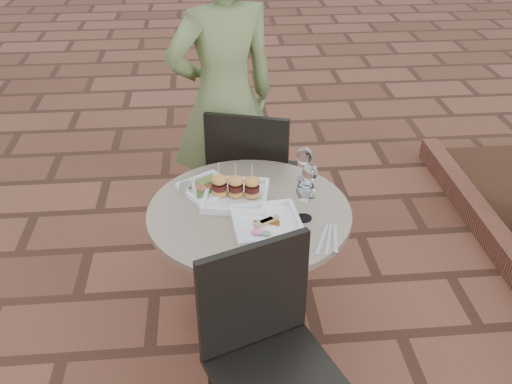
{
  "coord_description": "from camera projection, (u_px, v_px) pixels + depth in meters",
  "views": [
    {
      "loc": [
        -0.07,
        -1.96,
        2.14
      ],
      "look_at": [
        0.11,
        0.11,
        0.82
      ],
      "focal_mm": 40.0,
      "sensor_mm": 36.0,
      "label": 1
    }
  ],
  "objects": [
    {
      "name": "ground",
      "position": [
        235.0,
        346.0,
        2.8
      ],
      "size": [
        60.0,
        60.0,
        0.0
      ],
      "primitive_type": "plane",
      "color": "brown",
      "rests_on": "ground"
    },
    {
      "name": "cafe_table",
      "position": [
        250.0,
        253.0,
        2.64
      ],
      "size": [
        0.9,
        0.9,
        0.73
      ],
      "color": "gray",
      "rests_on": "ground"
    },
    {
      "name": "chair_far",
      "position": [
        251.0,
        171.0,
        3.15
      ],
      "size": [
        0.55,
        0.55,
        0.93
      ],
      "rotation": [
        0.0,
        0.0,
        2.86
      ],
      "color": "black",
      "rests_on": "ground"
    },
    {
      "name": "chair_near",
      "position": [
        267.0,
        343.0,
        2.09
      ],
      "size": [
        0.57,
        0.57,
        0.93
      ],
      "rotation": [
        0.0,
        0.0,
        0.37
      ],
      "color": "black",
      "rests_on": "ground"
    },
    {
      "name": "diner",
      "position": [
        224.0,
        101.0,
        3.14
      ],
      "size": [
        0.75,
        0.62,
        1.76
      ],
      "primitive_type": "imported",
      "rotation": [
        0.0,
        0.0,
        3.49
      ],
      "color": "#5B6D3C",
      "rests_on": "ground"
    },
    {
      "name": "plate_salmon",
      "position": [
        207.0,
        187.0,
        2.63
      ],
      "size": [
        0.3,
        0.3,
        0.06
      ],
      "rotation": [
        0.0,
        0.0,
        0.57
      ],
      "color": "white",
      "rests_on": "cafe_table"
    },
    {
      "name": "plate_sliders",
      "position": [
        236.0,
        191.0,
        2.56
      ],
      "size": [
        0.33,
        0.33,
        0.18
      ],
      "rotation": [
        0.0,
        0.0,
        -0.19
      ],
      "color": "white",
      "rests_on": "cafe_table"
    },
    {
      "name": "plate_tuna",
      "position": [
        266.0,
        223.0,
        2.39
      ],
      "size": [
        0.3,
        0.3,
        0.03
      ],
      "rotation": [
        0.0,
        0.0,
        0.09
      ],
      "color": "white",
      "rests_on": "cafe_table"
    },
    {
      "name": "wine_glass_right",
      "position": [
        305.0,
        192.0,
        2.38
      ],
      "size": [
        0.08,
        0.08,
        0.19
      ],
      "color": "white",
      "rests_on": "cafe_table"
    },
    {
      "name": "wine_glass_mid",
      "position": [
        305.0,
        157.0,
        2.66
      ],
      "size": [
        0.07,
        0.07,
        0.17
      ],
      "color": "white",
      "rests_on": "cafe_table"
    },
    {
      "name": "wine_glass_far",
      "position": [
        310.0,
        173.0,
        2.54
      ],
      "size": [
        0.07,
        0.07,
        0.17
      ],
      "color": "white",
      "rests_on": "cafe_table"
    },
    {
      "name": "steel_ramekin",
      "position": [
        186.0,
        188.0,
        2.61
      ],
      "size": [
        0.07,
        0.07,
        0.05
      ],
      "primitive_type": "cylinder",
      "rotation": [
        0.0,
        0.0,
        0.09
      ],
      "color": "silver",
      "rests_on": "cafe_table"
    },
    {
      "name": "cutlery_set",
      "position": [
        329.0,
        239.0,
        2.32
      ],
      "size": [
        0.15,
        0.24,
        0.0
      ],
      "primitive_type": null,
      "rotation": [
        0.0,
        0.0,
        -0.25
      ],
      "color": "silver",
      "rests_on": "cafe_table"
    }
  ]
}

